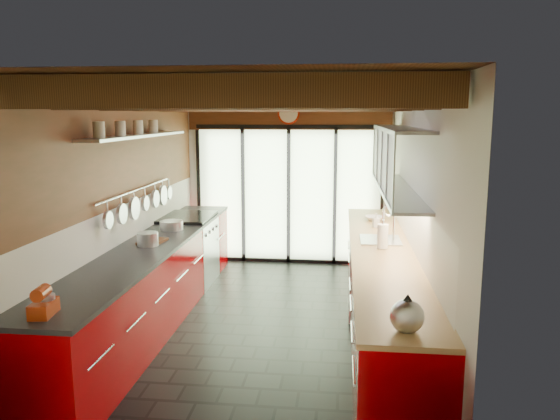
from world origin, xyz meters
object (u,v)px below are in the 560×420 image
(paper_towel, at_px, (383,237))
(bowl, at_px, (374,218))
(soap_bottle, at_px, (376,220))
(kettle, at_px, (407,314))
(stand_mixer, at_px, (44,303))

(paper_towel, distance_m, bowl, 1.58)
(paper_towel, relative_size, soap_bottle, 1.77)
(bowl, bearing_deg, paper_towel, -90.00)
(soap_bottle, bearing_deg, bowl, 90.00)
(kettle, bearing_deg, bowl, 90.00)
(paper_towel, bearing_deg, soap_bottle, 90.00)
(bowl, bearing_deg, kettle, -90.00)
(soap_bottle, xyz_separation_m, bowl, (0.00, 0.45, -0.06))
(stand_mixer, distance_m, paper_towel, 3.40)
(paper_towel, distance_m, soap_bottle, 1.13)
(soap_bottle, bearing_deg, kettle, -90.00)
(stand_mixer, relative_size, paper_towel, 0.83)
(kettle, xyz_separation_m, paper_towel, (0.00, 2.27, 0.01))
(stand_mixer, bearing_deg, soap_bottle, 53.18)
(stand_mixer, xyz_separation_m, bowl, (2.54, 3.84, -0.06))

